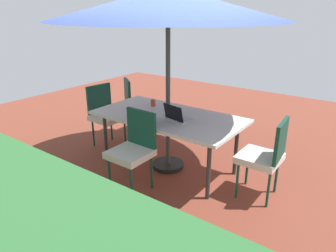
{
  "coord_description": "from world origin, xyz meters",
  "views": [
    {
      "loc": [
        -2.36,
        3.21,
        2.12
      ],
      "look_at": [
        0.0,
        0.0,
        0.62
      ],
      "focal_mm": 33.74,
      "sensor_mm": 36.0,
      "label": 1
    }
  ],
  "objects_px": {
    "patio_umbrella": "(168,5)",
    "chair_north": "(133,147)",
    "chair_east": "(105,113)",
    "cup": "(153,103)",
    "dining_table": "(168,119)",
    "laptop": "(177,117)",
    "chair_southeast": "(136,103)",
    "chair_west": "(265,154)"
  },
  "relations": [
    {
      "from": "chair_north",
      "to": "cup",
      "type": "bearing_deg",
      "value": 116.14
    },
    {
      "from": "dining_table",
      "to": "laptop",
      "type": "height_order",
      "value": "laptop"
    },
    {
      "from": "chair_north",
      "to": "chair_west",
      "type": "xyz_separation_m",
      "value": [
        -1.34,
        -0.74,
        0.0
      ]
    },
    {
      "from": "chair_east",
      "to": "laptop",
      "type": "bearing_deg",
      "value": -87.55
    },
    {
      "from": "patio_umbrella",
      "to": "chair_east",
      "type": "xyz_separation_m",
      "value": [
        1.26,
        -0.03,
        -1.6
      ]
    },
    {
      "from": "chair_west",
      "to": "laptop",
      "type": "distance_m",
      "value": 1.16
    },
    {
      "from": "dining_table",
      "to": "cup",
      "type": "xyz_separation_m",
      "value": [
        0.42,
        -0.21,
        0.1
      ]
    },
    {
      "from": "patio_umbrella",
      "to": "chair_north",
      "type": "relative_size",
      "value": 2.95
    },
    {
      "from": "chair_east",
      "to": "chair_southeast",
      "type": "xyz_separation_m",
      "value": [
        -0.03,
        -0.7,
        0.0
      ]
    },
    {
      "from": "laptop",
      "to": "patio_umbrella",
      "type": "bearing_deg",
      "value": -11.53
    },
    {
      "from": "dining_table",
      "to": "chair_southeast",
      "type": "bearing_deg",
      "value": -30.79
    },
    {
      "from": "chair_north",
      "to": "chair_southeast",
      "type": "height_order",
      "value": "same"
    },
    {
      "from": "chair_west",
      "to": "chair_east",
      "type": "relative_size",
      "value": 1.0
    },
    {
      "from": "dining_table",
      "to": "chair_west",
      "type": "distance_m",
      "value": 1.35
    },
    {
      "from": "chair_west",
      "to": "chair_southeast",
      "type": "distance_m",
      "value": 2.65
    },
    {
      "from": "chair_west",
      "to": "laptop",
      "type": "height_order",
      "value": "laptop"
    },
    {
      "from": "chair_west",
      "to": "laptop",
      "type": "relative_size",
      "value": 2.7
    },
    {
      "from": "chair_north",
      "to": "chair_east",
      "type": "bearing_deg",
      "value": 151.31
    },
    {
      "from": "chair_southeast",
      "to": "cup",
      "type": "height_order",
      "value": "chair_southeast"
    },
    {
      "from": "chair_north",
      "to": "chair_southeast",
      "type": "bearing_deg",
      "value": 131.99
    },
    {
      "from": "dining_table",
      "to": "chair_east",
      "type": "relative_size",
      "value": 2.03
    },
    {
      "from": "patio_umbrella",
      "to": "chair_southeast",
      "type": "relative_size",
      "value": 2.95
    },
    {
      "from": "patio_umbrella",
      "to": "chair_southeast",
      "type": "bearing_deg",
      "value": -30.79
    },
    {
      "from": "chair_north",
      "to": "dining_table",
      "type": "bearing_deg",
      "value": 90.85
    },
    {
      "from": "chair_southeast",
      "to": "dining_table",
      "type": "bearing_deg",
      "value": -173.91
    },
    {
      "from": "dining_table",
      "to": "chair_east",
      "type": "distance_m",
      "value": 1.27
    },
    {
      "from": "laptop",
      "to": "cup",
      "type": "xyz_separation_m",
      "value": [
        0.63,
        -0.3,
        0.0
      ]
    },
    {
      "from": "patio_umbrella",
      "to": "chair_west",
      "type": "xyz_separation_m",
      "value": [
        -1.34,
        -0.05,
        -1.6
      ]
    },
    {
      "from": "dining_table",
      "to": "laptop",
      "type": "xyz_separation_m",
      "value": [
        -0.21,
        0.09,
        0.1
      ]
    },
    {
      "from": "patio_umbrella",
      "to": "chair_west",
      "type": "height_order",
      "value": "patio_umbrella"
    },
    {
      "from": "dining_table",
      "to": "chair_north",
      "type": "xyz_separation_m",
      "value": [
        0.01,
        0.69,
        -0.17
      ]
    },
    {
      "from": "chair_east",
      "to": "chair_west",
      "type": "bearing_deg",
      "value": -82.3
    },
    {
      "from": "dining_table",
      "to": "cup",
      "type": "bearing_deg",
      "value": -26.18
    },
    {
      "from": "dining_table",
      "to": "chair_southeast",
      "type": "distance_m",
      "value": 1.44
    },
    {
      "from": "chair_east",
      "to": "cup",
      "type": "bearing_deg",
      "value": -71.12
    },
    {
      "from": "chair_north",
      "to": "cup",
      "type": "height_order",
      "value": "chair_north"
    },
    {
      "from": "chair_north",
      "to": "laptop",
      "type": "bearing_deg",
      "value": 71.43
    },
    {
      "from": "chair_east",
      "to": "cup",
      "type": "height_order",
      "value": "chair_east"
    },
    {
      "from": "chair_north",
      "to": "chair_west",
      "type": "relative_size",
      "value": 1.0
    },
    {
      "from": "chair_north",
      "to": "cup",
      "type": "relative_size",
      "value": 10.07
    },
    {
      "from": "patio_umbrella",
      "to": "chair_east",
      "type": "height_order",
      "value": "patio_umbrella"
    },
    {
      "from": "chair_east",
      "to": "patio_umbrella",
      "type": "bearing_deg",
      "value": -84.29
    }
  ]
}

